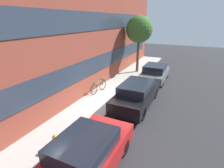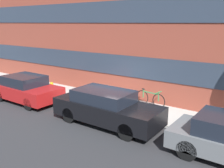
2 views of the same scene
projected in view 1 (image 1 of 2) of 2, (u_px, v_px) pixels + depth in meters
name	position (u px, v px, depth m)	size (l,w,h in m)	color
ground_plane	(117.00, 104.00, 10.35)	(56.00, 56.00, 0.00)	#2B2B2D
sidewalk_strip	(101.00, 100.00, 10.79)	(28.00, 2.28, 0.10)	#B2AFA8
rowhouse_facade	(75.00, 29.00, 9.99)	(28.00, 1.02, 8.35)	brown
parked_car_red	(87.00, 154.00, 5.57)	(3.86, 1.80, 1.37)	#AD1919
parked_car_black	(137.00, 94.00, 9.99)	(4.53, 1.71, 1.42)	black
parked_car_grey	(155.00, 73.00, 14.05)	(3.83, 1.76, 1.34)	slate
fire_hydrant	(56.00, 143.00, 6.44)	(0.53, 0.29, 0.68)	gold
bicycle	(99.00, 86.00, 11.66)	(1.64, 0.44, 0.80)	black
street_tree	(139.00, 30.00, 15.15)	(2.33, 2.33, 4.96)	brown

